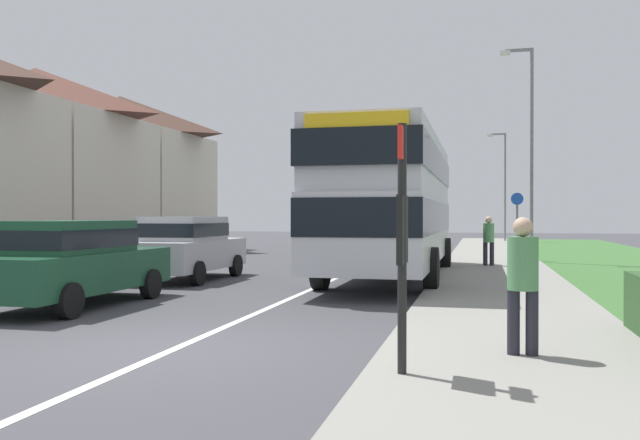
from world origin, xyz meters
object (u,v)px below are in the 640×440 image
at_px(parked_car_dark_green, 70,259).
at_px(street_lamp_far, 503,179).
at_px(parked_car_silver, 187,245).
at_px(cycle_route_sign, 517,223).
at_px(pedestrian_at_stop, 523,279).
at_px(pedestrian_walking_away, 489,238).
at_px(double_decker_bus, 392,199).
at_px(street_lamp_mid, 529,140).
at_px(bus_stop_sign, 402,230).

xyz_separation_m(parked_car_dark_green, street_lamp_far, (8.82, 32.39, 3.10)).
height_order(parked_car_silver, cycle_route_sign, cycle_route_sign).
relative_size(pedestrian_at_stop, pedestrian_walking_away, 1.00).
relative_size(double_decker_bus, pedestrian_at_stop, 6.36).
distance_m(parked_car_silver, street_lamp_mid, 12.64).
bearing_deg(parked_car_silver, cycle_route_sign, 45.70).
distance_m(pedestrian_at_stop, bus_stop_sign, 1.80).
distance_m(double_decker_bus, street_lamp_far, 25.98).
bearing_deg(street_lamp_far, cycle_route_sign, -90.38).
bearing_deg(pedestrian_at_stop, double_decker_bus, 105.67).
bearing_deg(street_lamp_far, parked_car_dark_green, -105.22).
bearing_deg(pedestrian_walking_away, street_lamp_far, 86.93).
xyz_separation_m(cycle_route_sign, street_lamp_mid, (0.33, -0.90, 2.88)).
relative_size(pedestrian_at_stop, street_lamp_far, 0.24).
relative_size(parked_car_dark_green, bus_stop_sign, 1.71).
height_order(pedestrian_at_stop, pedestrian_walking_away, same).
xyz_separation_m(double_decker_bus, bus_stop_sign, (1.53, -10.98, -0.60)).
relative_size(parked_car_dark_green, cycle_route_sign, 1.77).
xyz_separation_m(double_decker_bus, pedestrian_walking_away, (2.55, 3.98, -1.17)).
relative_size(parked_car_dark_green, pedestrian_walking_away, 2.66).
xyz_separation_m(cycle_route_sign, street_lamp_far, (0.12, 18.20, 2.55)).
distance_m(parked_car_dark_green, bus_stop_sign, 7.90).
bearing_deg(street_lamp_mid, pedestrian_walking_away, -118.06).
bearing_deg(parked_car_dark_green, parked_car_silver, 90.77).
xyz_separation_m(pedestrian_walking_away, street_lamp_mid, (1.38, 2.58, 3.33)).
distance_m(pedestrian_at_stop, cycle_route_sign, 17.27).
relative_size(pedestrian_at_stop, bus_stop_sign, 0.64).
distance_m(parked_car_silver, street_lamp_far, 28.76).
relative_size(parked_car_silver, pedestrian_walking_away, 2.49).
distance_m(parked_car_silver, cycle_route_sign, 12.56).
distance_m(parked_car_dark_green, pedestrian_walking_away, 13.17).
distance_m(double_decker_bus, pedestrian_at_stop, 10.24).
xyz_separation_m(double_decker_bus, parked_car_dark_green, (-5.10, -6.74, -1.26)).
distance_m(cycle_route_sign, street_lamp_mid, 3.03).
distance_m(double_decker_bus, street_lamp_mid, 7.94).
xyz_separation_m(parked_car_dark_green, cycle_route_sign, (8.70, 14.20, 0.54)).
xyz_separation_m(parked_car_silver, bus_stop_sign, (6.70, -9.45, 0.63)).
distance_m(pedestrian_walking_away, bus_stop_sign, 15.00).
bearing_deg(street_lamp_mid, bus_stop_sign, -97.78).
bearing_deg(double_decker_bus, pedestrian_walking_away, 57.33).
bearing_deg(pedestrian_walking_away, street_lamp_mid, 61.94).
height_order(double_decker_bus, street_lamp_far, street_lamp_far).
bearing_deg(cycle_route_sign, bus_stop_sign, -96.39).
bearing_deg(pedestrian_at_stop, bus_stop_sign, -135.71).
height_order(parked_car_dark_green, street_lamp_mid, street_lamp_mid).
bearing_deg(street_lamp_mid, double_decker_bus, -120.91).
bearing_deg(parked_car_silver, pedestrian_walking_away, 35.48).
distance_m(double_decker_bus, pedestrian_walking_away, 4.86).
height_order(parked_car_silver, pedestrian_walking_away, pedestrian_walking_away).
height_order(parked_car_dark_green, bus_stop_sign, bus_stop_sign).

